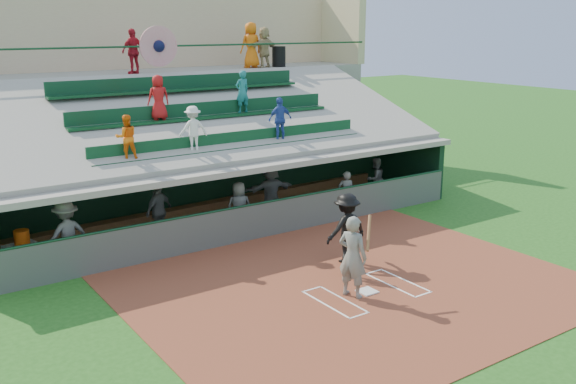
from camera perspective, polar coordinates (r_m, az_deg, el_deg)
ground at (r=16.10m, az=7.04°, el=-8.86°), size 100.00×100.00×0.00m
dirt_slab at (r=16.44m, az=5.87°, el=-8.28°), size 11.00×9.00×0.02m
home_plate at (r=16.08m, az=7.04°, el=-8.75°), size 0.43×0.43×0.03m
batters_box_chalk at (r=16.09m, az=7.04°, el=-8.79°), size 2.65×1.85×0.01m
dugout_floor at (r=21.27m, az=-5.06°, el=-2.82°), size 16.00×3.50×0.04m
concourse_slab at (r=26.70m, az=-12.38°, el=5.53°), size 20.00×3.00×4.60m
grandstand at (r=24.00m, az=-9.65°, el=4.57°), size 20.40×10.40×7.80m
batter_at_plate at (r=15.45m, az=5.78°, el=-5.71°), size 0.99×0.86×2.02m
catcher at (r=16.74m, az=5.61°, el=-5.85°), size 0.53×0.42×1.05m
home_umpire at (r=17.65m, az=5.22°, el=-3.21°), size 1.26×0.73×1.95m
dugout_bench at (r=22.24m, az=-6.95°, el=-1.43°), size 14.77×1.31×0.44m
white_table at (r=18.55m, az=-22.54°, el=-5.38°), size 0.93×0.78×0.71m
water_cooler at (r=18.36m, az=-22.59°, el=-3.76°), size 0.40×0.40×0.40m
dugout_player_a at (r=18.07m, az=-19.07°, el=-3.59°), size 1.32×0.90×1.89m
dugout_player_b at (r=19.76m, az=-11.41°, el=-1.64°), size 1.14×0.86×1.81m
dugout_player_c at (r=20.06m, az=-4.37°, el=-1.39°), size 0.91×0.72×1.63m
dugout_player_d at (r=21.50m, az=-1.54°, el=0.10°), size 1.80×0.75×1.89m
dugout_player_e at (r=21.92m, az=5.17°, el=-0.12°), size 0.67×0.60×1.55m
dugout_player_f at (r=23.99m, az=7.77°, el=1.15°), size 0.79×0.63×1.59m
trash_bin at (r=28.33m, az=-0.82°, el=11.95°), size 0.58×0.58×0.87m
concourse_staff_a at (r=24.86m, az=-13.58°, el=12.06°), size 1.04×0.63×1.65m
concourse_staff_b at (r=27.68m, az=-3.31°, el=12.91°), size 0.96×0.66×1.88m
concourse_staff_c at (r=27.90m, az=-2.15°, el=12.74°), size 1.64×0.85×1.69m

